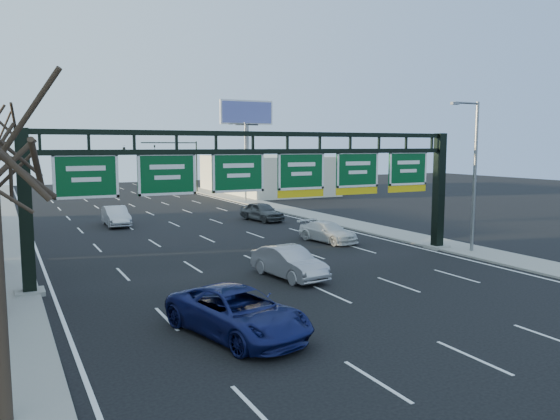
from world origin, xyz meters
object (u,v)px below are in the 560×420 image
sign_gantry (273,181)px  car_silver_sedan (289,262)px  car_blue_suv (238,312)px  car_white_wagon (328,232)px

sign_gantry → car_silver_sedan: 4.61m
sign_gantry → car_blue_suv: 11.25m
sign_gantry → car_white_wagon: bearing=37.7°
car_blue_suv → sign_gantry: bearing=42.3°
car_silver_sedan → car_white_wagon: (7.09, 7.66, -0.10)m
car_blue_suv → car_white_wagon: size_ratio=1.26×
sign_gantry → car_blue_suv: size_ratio=4.23×
sign_gantry → car_silver_sedan: (-0.38, -2.48, -3.86)m
car_blue_suv → car_white_wagon: bearing=33.8°
car_blue_suv → car_white_wagon: 18.79m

